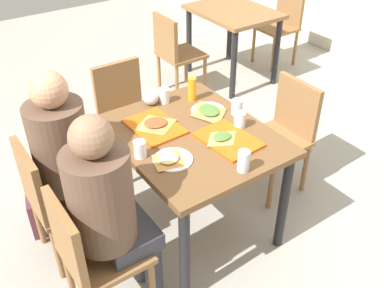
{
  "coord_description": "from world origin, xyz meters",
  "views": [
    {
      "loc": [
        1.79,
        -1.24,
        2.2
      ],
      "look_at": [
        0.0,
        0.0,
        0.68
      ],
      "focal_mm": 41.03,
      "sensor_mm": 36.0,
      "label": 1
    }
  ],
  "objects_px": {
    "person_in_red": "(68,153)",
    "condiment_bottle": "(192,89)",
    "chair_near_left": "(52,195)",
    "pizza_slice_c": "(209,111)",
    "handbag": "(41,207)",
    "main_table": "(192,148)",
    "plastic_cup_b": "(140,149)",
    "tray_red_far": "(228,140)",
    "chair_near_right": "(89,252)",
    "pizza_slice_d": "(168,159)",
    "chair_left_end": "(125,109)",
    "paper_plate_center": "(208,111)",
    "plastic_cup_c": "(164,96)",
    "background_table": "(233,22)",
    "tray_red_near": "(155,127)",
    "pizza_slice_b": "(222,137)",
    "foil_bundle": "(151,98)",
    "chair_far_side": "(285,129)",
    "person_in_brown_jacket": "(109,205)",
    "plastic_cup_a": "(237,107)",
    "plastic_cup_d": "(240,120)",
    "soda_can": "(244,161)",
    "pizza_slice_a": "(156,123)",
    "background_chair_far": "(282,21)",
    "background_chair_near": "(174,50)"
  },
  "relations": [
    {
      "from": "condiment_bottle",
      "to": "plastic_cup_a",
      "type": "bearing_deg",
      "value": 22.36
    },
    {
      "from": "paper_plate_center",
      "to": "plastic_cup_a",
      "type": "xyz_separation_m",
      "value": [
        0.13,
        0.13,
        0.05
      ]
    },
    {
      "from": "plastic_cup_c",
      "to": "handbag",
      "type": "height_order",
      "value": "plastic_cup_c"
    },
    {
      "from": "chair_near_right",
      "to": "pizza_slice_d",
      "type": "height_order",
      "value": "chair_near_right"
    },
    {
      "from": "paper_plate_center",
      "to": "pizza_slice_a",
      "type": "bearing_deg",
      "value": -94.68
    },
    {
      "from": "main_table",
      "to": "pizza_slice_c",
      "type": "bearing_deg",
      "value": 120.62
    },
    {
      "from": "main_table",
      "to": "plastic_cup_b",
      "type": "relative_size",
      "value": 10.42
    },
    {
      "from": "handbag",
      "to": "soda_can",
      "type": "bearing_deg",
      "value": 38.9
    },
    {
      "from": "paper_plate_center",
      "to": "plastic_cup_c",
      "type": "relative_size",
      "value": 2.2
    },
    {
      "from": "tray_red_near",
      "to": "plastic_cup_b",
      "type": "height_order",
      "value": "plastic_cup_b"
    },
    {
      "from": "plastic_cup_b",
      "to": "pizza_slice_d",
      "type": "bearing_deg",
      "value": 38.67
    },
    {
      "from": "chair_left_end",
      "to": "handbag",
      "type": "bearing_deg",
      "value": -70.43
    },
    {
      "from": "chair_near_right",
      "to": "tray_red_near",
      "type": "bearing_deg",
      "value": 123.75
    },
    {
      "from": "soda_can",
      "to": "person_in_brown_jacket",
      "type": "bearing_deg",
      "value": -104.72
    },
    {
      "from": "chair_far_side",
      "to": "person_in_brown_jacket",
      "type": "relative_size",
      "value": 0.67
    },
    {
      "from": "condiment_bottle",
      "to": "pizza_slice_d",
      "type": "bearing_deg",
      "value": -45.3
    },
    {
      "from": "pizza_slice_d",
      "to": "foil_bundle",
      "type": "bearing_deg",
      "value": 158.05
    },
    {
      "from": "pizza_slice_b",
      "to": "pizza_slice_c",
      "type": "height_order",
      "value": "pizza_slice_b"
    },
    {
      "from": "main_table",
      "to": "background_chair_far",
      "type": "xyz_separation_m",
      "value": [
        -1.65,
        2.4,
        -0.16
      ]
    },
    {
      "from": "plastic_cup_d",
      "to": "chair_near_right",
      "type": "bearing_deg",
      "value": -81.85
    },
    {
      "from": "chair_near_right",
      "to": "chair_far_side",
      "type": "xyz_separation_m",
      "value": [
        -0.26,
        1.63,
        0.0
      ]
    },
    {
      "from": "chair_near_left",
      "to": "pizza_slice_c",
      "type": "distance_m",
      "value": 1.08
    },
    {
      "from": "plastic_cup_d",
      "to": "tray_red_near",
      "type": "bearing_deg",
      "value": -123.76
    },
    {
      "from": "tray_red_far",
      "to": "background_chair_near",
      "type": "relative_size",
      "value": 0.43
    },
    {
      "from": "handbag",
      "to": "background_table",
      "type": "bearing_deg",
      "value": 112.64
    },
    {
      "from": "plastic_cup_c",
      "to": "person_in_red",
      "type": "bearing_deg",
      "value": -78.03
    },
    {
      "from": "tray_red_far",
      "to": "plastic_cup_b",
      "type": "height_order",
      "value": "plastic_cup_b"
    },
    {
      "from": "handbag",
      "to": "main_table",
      "type": "bearing_deg",
      "value": 53.62
    },
    {
      "from": "plastic_cup_b",
      "to": "tray_red_far",
      "type": "bearing_deg",
      "value": 72.41
    },
    {
      "from": "pizza_slice_b",
      "to": "handbag",
      "type": "relative_size",
      "value": 0.58
    },
    {
      "from": "chair_far_side",
      "to": "plastic_cup_c",
      "type": "bearing_deg",
      "value": -119.11
    },
    {
      "from": "chair_near_left",
      "to": "pizza_slice_c",
      "type": "xyz_separation_m",
      "value": [
        0.13,
        1.03,
        0.29
      ]
    },
    {
      "from": "person_in_red",
      "to": "background_chair_far",
      "type": "distance_m",
      "value": 3.38
    },
    {
      "from": "person_in_red",
      "to": "soda_can",
      "type": "bearing_deg",
      "value": 44.62
    },
    {
      "from": "person_in_brown_jacket",
      "to": "main_table",
      "type": "bearing_deg",
      "value": 111.17
    },
    {
      "from": "pizza_slice_c",
      "to": "background_table",
      "type": "relative_size",
      "value": 0.29
    },
    {
      "from": "tray_red_far",
      "to": "plastic_cup_a",
      "type": "bearing_deg",
      "value": 131.48
    },
    {
      "from": "chair_left_end",
      "to": "plastic_cup_c",
      "type": "distance_m",
      "value": 0.59
    },
    {
      "from": "pizza_slice_d",
      "to": "plastic_cup_d",
      "type": "relative_size",
      "value": 2.19
    },
    {
      "from": "person_in_red",
      "to": "condiment_bottle",
      "type": "distance_m",
      "value": 0.92
    },
    {
      "from": "person_in_red",
      "to": "person_in_brown_jacket",
      "type": "bearing_deg",
      "value": 0.0
    },
    {
      "from": "chair_near_left",
      "to": "foil_bundle",
      "type": "xyz_separation_m",
      "value": [
        -0.18,
        0.79,
        0.32
      ]
    },
    {
      "from": "chair_near_right",
      "to": "background_chair_near",
      "type": "xyz_separation_m",
      "value": [
        -1.91,
        1.74,
        0.0
      ]
    },
    {
      "from": "chair_left_end",
      "to": "tray_red_near",
      "type": "relative_size",
      "value": 2.34
    },
    {
      "from": "pizza_slice_a",
      "to": "pizza_slice_c",
      "type": "bearing_deg",
      "value": 81.28
    },
    {
      "from": "pizza_slice_c",
      "to": "soda_can",
      "type": "height_order",
      "value": "soda_can"
    },
    {
      "from": "background_chair_near",
      "to": "chair_left_end",
      "type": "bearing_deg",
      "value": -51.31
    },
    {
      "from": "pizza_slice_d",
      "to": "background_table",
      "type": "relative_size",
      "value": 0.24
    },
    {
      "from": "pizza_slice_b",
      "to": "plastic_cup_d",
      "type": "distance_m",
      "value": 0.19
    },
    {
      "from": "pizza_slice_c",
      "to": "soda_can",
      "type": "xyz_separation_m",
      "value": [
        0.57,
        -0.2,
        0.04
      ]
    }
  ]
}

